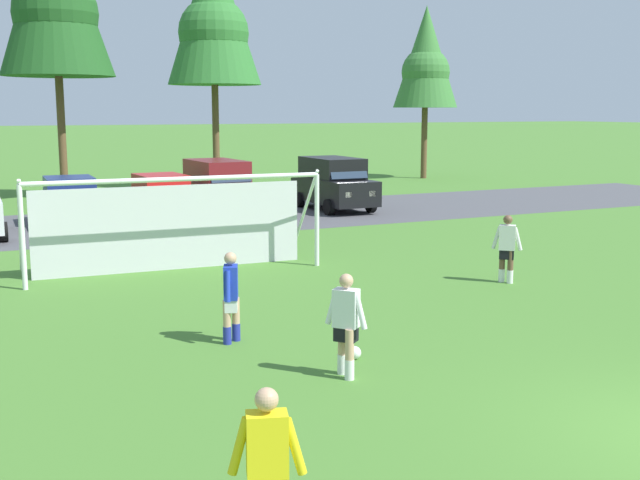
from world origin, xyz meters
The scene contains 14 objects.
ground_plane centered at (0.00, 15.00, 0.00)m, with size 400.00×400.00×0.00m, color #477A2D.
parking_lot_strip centered at (0.00, 22.42, 0.00)m, with size 52.00×8.40×0.01m, color #4C4C51.
soccer_ball centered at (-2.48, 4.82, 0.11)m, with size 0.22×0.22×0.22m.
soccer_goal centered at (-3.25, 13.26, 1.29)m, with size 7.50×2.28×2.57m.
referee centered at (-5.96, 0.00, 0.82)m, with size 0.70×0.38×1.64m.
player_striker_near centered at (-4.01, 6.62, 0.82)m, with size 0.43×0.68×1.64m.
player_midfield_center centered at (-3.02, 4.11, 0.82)m, with size 0.48×0.66×1.64m.
player_defender_far centered at (3.58, 8.46, 0.82)m, with size 0.56×0.61×1.64m.
parked_car_slot_left centered at (-4.42, 23.00, 0.88)m, with size 2.16×4.26×1.72m.
parked_car_slot_center_left centered at (-1.13, 22.73, 0.88)m, with size 2.21×4.29×1.72m.
parked_car_slot_center centered at (1.25, 23.24, 1.11)m, with size 2.32×4.69×2.16m.
parked_car_slot_center_right centered at (6.09, 22.77, 1.11)m, with size 2.15×4.61×2.16m.
tree_center_back centered at (4.65, 33.85, 8.93)m, with size 4.87×4.87×12.98m.
tree_mid_right centered at (17.86, 34.07, 7.00)m, with size 3.82×3.82×10.19m.
Camera 1 is at (-8.44, -6.30, 4.11)m, focal length 44.11 mm.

